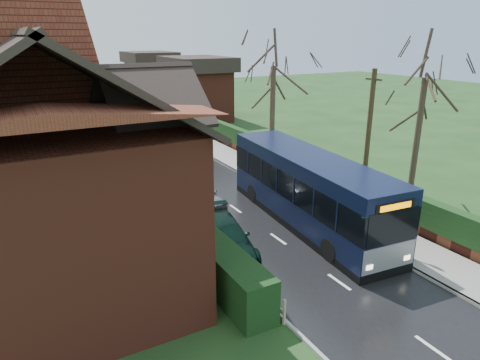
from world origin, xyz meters
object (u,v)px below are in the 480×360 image
brick_house (44,155)px  car_green (223,237)px  bus_stop_sign (411,222)px  telegraph_pole (368,141)px  car_silver (199,195)px  bus (308,190)px

brick_house → car_green: bearing=-23.9°
bus_stop_sign → telegraph_pole: size_ratio=0.35×
car_silver → car_green: bearing=-105.2°
bus → car_green: bearing=-166.6°
bus → bus_stop_sign: (1.32, -4.82, -0.02)m
brick_house → bus_stop_sign: size_ratio=5.81×
car_green → bus_stop_sign: 7.50m
car_silver → bus_stop_sign: bearing=-63.6°
car_silver → telegraph_pole: telegraph_pole is taller
car_silver → telegraph_pole: 9.00m
telegraph_pole → car_silver: bearing=143.6°
car_green → telegraph_pole: telegraph_pole is taller
bus_stop_sign → telegraph_pole: telegraph_pole is taller
brick_house → car_silver: 8.49m
telegraph_pole → car_green: bearing=179.7°
brick_house → car_green: 7.56m
bus_stop_sign → car_silver: bearing=129.8°
car_silver → telegraph_pole: size_ratio=0.56×
car_green → telegraph_pole: bearing=16.2°
car_silver → car_green: size_ratio=0.82×
bus → car_green: bus is taller
bus_stop_sign → bus: bearing=116.6°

